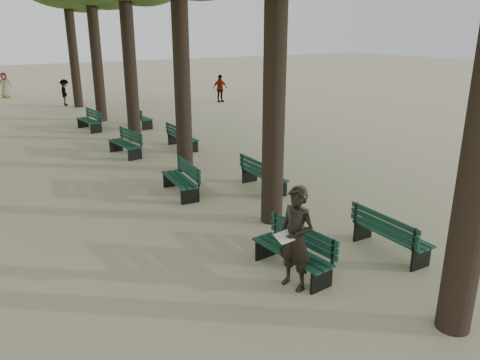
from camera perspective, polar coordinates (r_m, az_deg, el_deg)
ground at (r=8.59m, az=7.13°, el=-13.72°), size 120.00×120.00×0.00m
bench_left_0 at (r=9.13m, az=6.32°, el=-9.68°), size 0.75×1.85×0.92m
bench_left_1 at (r=13.26m, az=-7.29°, el=-0.66°), size 0.73×1.84×0.92m
bench_left_2 at (r=17.71m, az=-13.84°, el=3.77°), size 0.80×1.86×0.92m
bench_left_3 at (r=22.61m, az=-17.91°, el=6.47°), size 0.80×1.86×0.92m
bench_right_0 at (r=10.31m, az=17.85°, el=-7.10°), size 0.59×1.81×0.92m
bench_right_1 at (r=13.60m, az=2.91°, el=-0.04°), size 0.60×1.81×0.92m
bench_right_2 at (r=18.39m, az=-7.01°, el=4.69°), size 0.62×1.82×0.92m
bench_right_3 at (r=22.76m, az=-12.04°, el=7.02°), size 0.67×1.83×0.92m
man_with_map at (r=8.38m, az=6.82°, el=-7.09°), size 0.72×0.84×1.92m
pedestrian_c at (r=29.87m, az=-2.47°, el=11.09°), size 0.99×0.34×1.69m
pedestrian_b at (r=30.32m, az=-20.55°, el=9.96°), size 0.57×1.05×1.56m
pedestrian_d at (r=35.39m, az=-26.76°, el=10.29°), size 0.85×0.48×1.65m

